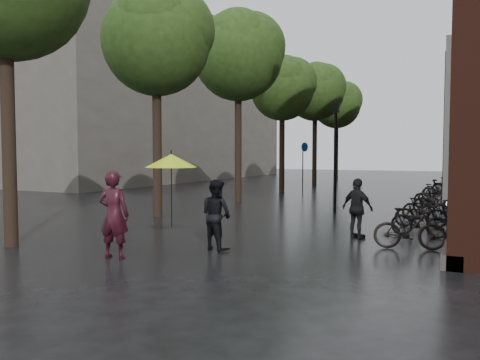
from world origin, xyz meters
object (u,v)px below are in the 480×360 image
Objects in this scene: ad_lightbox at (451,187)px; lamp_post at (335,147)px; person_black at (216,215)px; parked_bicycles at (436,198)px; pedestrian_walking at (357,208)px; person_burgundy at (114,214)px.

ad_lightbox is 0.45× the size of lamp_post.
person_black is 11.63m from parked_bicycles.
person_black is at bearing 72.41° from pedestrian_walking.
person_burgundy is at bearing -113.54° from parked_bicycles.
person_burgundy is at bearing 66.62° from person_black.
lamp_post reaches higher than ad_lightbox.
lamp_post is (-3.33, -2.95, 2.02)m from parked_bicycles.
person_burgundy is 1.15× the size of person_black.
parked_bicycles is at bearing -124.89° from person_burgundy.
parked_bicycles is 4.89m from lamp_post.
lamp_post reaches higher than pedestrian_walking.
lamp_post reaches higher than parked_bicycles.
person_burgundy is 1.02× the size of ad_lightbox.
pedestrian_walking is at bearing -142.77° from person_burgundy.
person_black is at bearing -110.16° from parked_bicycles.
person_burgundy is 2.31m from person_black.
parked_bicycles is (4.01, 10.91, -0.34)m from person_black.
parked_bicycles is 0.80m from ad_lightbox.
ad_lightbox is at bearing 34.01° from lamp_post.
pedestrian_walking is (2.61, 2.92, -0.02)m from person_black.
pedestrian_walking is 5.66m from lamp_post.
ad_lightbox is (0.59, -0.31, 0.45)m from parked_bicycles.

